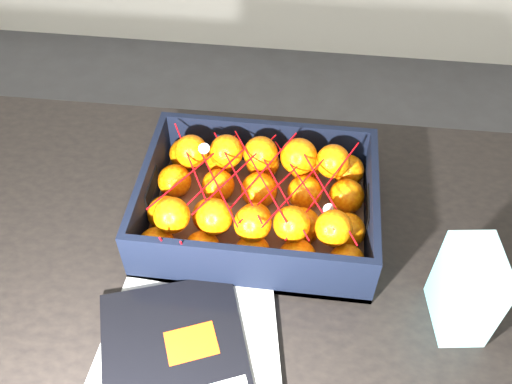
# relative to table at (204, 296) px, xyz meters

# --- Properties ---
(table) EXTENTS (1.21, 0.81, 0.75)m
(table) POSITION_rel_table_xyz_m (0.00, 0.00, 0.00)
(table) COLOR black
(table) RESTS_ON ground
(magazine_stack) EXTENTS (0.32, 0.33, 0.02)m
(magazine_stack) POSITION_rel_table_xyz_m (0.01, -0.19, 0.11)
(magazine_stack) COLOR #B8B9B4
(magazine_stack) RESTS_ON table
(produce_crate) EXTENTS (0.40, 0.30, 0.11)m
(produce_crate) POSITION_rel_table_xyz_m (0.09, 0.11, 0.13)
(produce_crate) COLOR brown
(produce_crate) RESTS_ON table
(clementine_heap) EXTENTS (0.37, 0.28, 0.11)m
(clementine_heap) POSITION_rel_table_xyz_m (0.09, 0.11, 0.16)
(clementine_heap) COLOR #F86905
(clementine_heap) RESTS_ON produce_crate
(mesh_net) EXTENTS (0.33, 0.27, 0.09)m
(mesh_net) POSITION_rel_table_xyz_m (0.08, 0.10, 0.21)
(mesh_net) COLOR red
(mesh_net) RESTS_ON clementine_heap
(retail_carton) EXTENTS (0.08, 0.11, 0.16)m
(retail_carton) POSITION_rel_table_xyz_m (0.41, -0.05, 0.18)
(retail_carton) COLOR white
(retail_carton) RESTS_ON table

